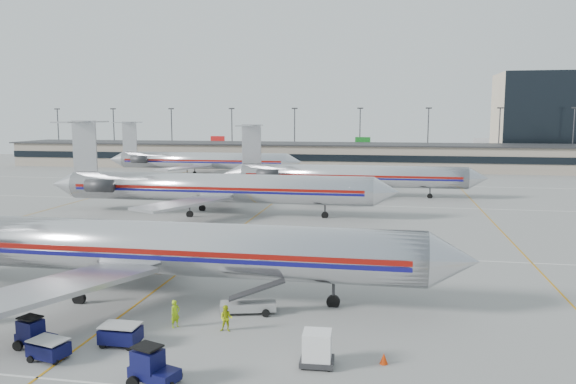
% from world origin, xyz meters
% --- Properties ---
extents(ground, '(260.00, 260.00, 0.00)m').
position_xyz_m(ground, '(0.00, 0.00, 0.00)').
color(ground, gray).
rests_on(ground, ground).
extents(apron_markings, '(160.00, 0.15, 0.02)m').
position_xyz_m(apron_markings, '(0.00, 10.00, 0.01)').
color(apron_markings, silver).
rests_on(apron_markings, ground).
extents(terminal, '(162.00, 17.00, 6.25)m').
position_xyz_m(terminal, '(0.00, 97.97, 3.16)').
color(terminal, gray).
rests_on(terminal, ground).
extents(light_mast_row, '(163.60, 0.40, 15.28)m').
position_xyz_m(light_mast_row, '(0.00, 112.00, 8.58)').
color(light_mast_row, '#38383D').
rests_on(light_mast_row, ground).
extents(distant_building, '(30.00, 20.00, 25.00)m').
position_xyz_m(distant_building, '(62.00, 128.00, 12.50)').
color(distant_building, tan).
rests_on(distant_building, ground).
extents(jet_foreground, '(48.70, 28.68, 12.75)m').
position_xyz_m(jet_foreground, '(-1.98, -4.73, 3.70)').
color(jet_foreground, silver).
rests_on(jet_foreground, ground).
extents(jet_second_row, '(48.01, 28.27, 12.57)m').
position_xyz_m(jet_second_row, '(-6.24, 29.01, 3.65)').
color(jet_second_row, silver).
rests_on(jet_second_row, ground).
extents(jet_third_row, '(43.05, 26.48, 11.77)m').
position_xyz_m(jet_third_row, '(10.23, 49.42, 3.42)').
color(jet_third_row, silver).
rests_on(jet_third_row, ground).
extents(jet_back_row, '(43.63, 26.84, 11.93)m').
position_xyz_m(jet_back_row, '(-23.68, 74.49, 3.46)').
color(jet_back_row, silver).
rests_on(jet_back_row, ground).
extents(tug_center, '(2.48, 1.71, 1.84)m').
position_xyz_m(tug_center, '(-2.43, -14.69, 0.84)').
color(tug_center, '#090A34').
rests_on(tug_center, ground).
extents(tug_right, '(2.72, 1.95, 2.00)m').
position_xyz_m(tug_right, '(6.00, -17.65, 0.91)').
color(tug_right, '#090A34').
rests_on(tug_right, ground).
extents(cart_inner, '(2.24, 1.78, 1.13)m').
position_xyz_m(cart_inner, '(-0.71, -15.91, 0.60)').
color(cart_inner, '#090A34').
rests_on(cart_inner, ground).
extents(cart_outer, '(2.18, 1.49, 1.24)m').
position_xyz_m(cart_outer, '(2.24, -13.44, 0.66)').
color(cart_outer, '#090A34').
rests_on(cart_outer, ground).
extents(uld_container, '(1.84, 1.56, 1.87)m').
position_xyz_m(uld_container, '(13.70, -14.07, 0.95)').
color(uld_container, '#2D2D30').
rests_on(uld_container, ground).
extents(belt_loader, '(4.52, 2.24, 2.31)m').
position_xyz_m(belt_loader, '(8.21, -6.95, 0.62)').
color(belt_loader, gray).
rests_on(belt_loader, ground).
extents(ramp_worker_near, '(0.70, 0.76, 1.74)m').
position_xyz_m(ramp_worker_near, '(4.30, -10.26, 0.87)').
color(ramp_worker_near, '#97C712').
rests_on(ramp_worker_near, ground).
extents(ramp_worker_far, '(0.84, 0.68, 1.64)m').
position_xyz_m(ramp_worker_far, '(7.62, -10.33, 0.82)').
color(ramp_worker_far, '#B1C212').
rests_on(ramp_worker_far, ground).
extents(cone_right, '(0.53, 0.53, 0.61)m').
position_xyz_m(cone_right, '(17.17, -13.23, 0.30)').
color(cone_right, red).
rests_on(cone_right, ground).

